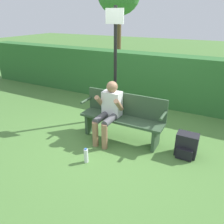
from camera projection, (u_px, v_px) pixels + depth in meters
The scene contains 7 objects.
ground_plane at pixel (121, 139), 4.36m from camera, with size 40.00×40.00×0.00m, color #4C7A38.
hedge_back at pixel (156, 80), 5.85m from camera, with size 12.00×0.56×1.34m.
park_bench at pixel (123, 116), 4.22m from camera, with size 1.64×0.40×0.90m.
person_seated at pixel (109, 109), 4.12m from camera, with size 0.49×0.65×1.14m.
backpack at pixel (186, 146), 3.77m from camera, with size 0.36×0.31×0.42m.
water_bottle at pixel (86, 156), 3.62m from camera, with size 0.07×0.07×0.27m.
signpost at pixel (115, 58), 4.66m from camera, with size 0.40×0.09×2.43m.
Camera 1 is at (1.58, -3.41, 2.27)m, focal length 35.00 mm.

